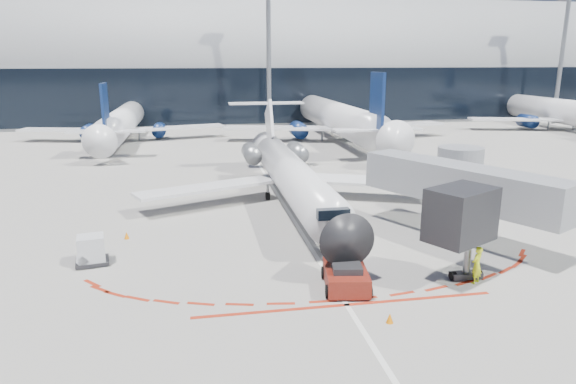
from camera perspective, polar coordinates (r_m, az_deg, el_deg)
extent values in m
plane|color=gray|center=(34.32, 1.06, -3.85)|extent=(260.00, 260.00, 0.00)
cube|color=silver|center=(36.18, 0.44, -2.86)|extent=(0.25, 40.00, 0.01)
cube|color=maroon|center=(23.98, 6.54, -12.34)|extent=(14.00, 0.25, 0.01)
cube|color=gray|center=(97.33, -6.53, 10.98)|extent=(150.00, 24.00, 10.00)
cylinder|color=gray|center=(97.16, -6.62, 13.93)|extent=(150.00, 24.00, 24.00)
cube|color=black|center=(85.33, -5.97, 10.52)|extent=(150.00, 0.20, 9.00)
cube|color=gray|center=(32.27, 18.59, 0.84)|extent=(8.22, 12.61, 2.30)
cube|color=black|center=(25.98, 18.65, -2.37)|extent=(3.86, 3.44, 2.60)
cylinder|color=slate|center=(27.44, 19.32, -6.83)|extent=(0.36, 0.36, 2.40)
cube|color=black|center=(27.80, 19.15, -8.71)|extent=(1.60, 0.60, 0.30)
cylinder|color=gray|center=(38.88, 18.41, 1.27)|extent=(3.20, 3.20, 4.80)
cylinder|color=black|center=(39.40, 18.17, -1.78)|extent=(4.00, 4.00, 0.50)
cylinder|color=slate|center=(80.77, -2.16, 15.69)|extent=(0.70, 0.70, 25.00)
cylinder|color=slate|center=(100.81, 28.21, 13.80)|extent=(0.70, 0.70, 25.00)
cylinder|color=silver|center=(37.95, 0.53, 1.70)|extent=(2.75, 22.37, 2.75)
cone|color=black|center=(26.12, 5.69, -4.35)|extent=(2.75, 2.85, 2.75)
cone|color=silver|center=(50.56, -2.22, 4.91)|extent=(2.75, 3.66, 2.75)
cube|color=black|center=(27.44, 4.80, -2.17)|extent=(1.73, 1.42, 0.56)
cube|color=silver|center=(39.02, -9.03, 0.49)|extent=(10.89, 6.46, 0.32)
cube|color=silver|center=(41.19, 8.78, 1.24)|extent=(10.89, 6.46, 0.32)
cube|color=silver|center=(49.21, -2.08, 7.52)|extent=(0.25, 4.77, 4.86)
cube|color=silver|center=(51.13, -2.45, 9.84)|extent=(7.32, 1.63, 0.16)
cylinder|color=slate|center=(46.29, -4.08, 4.31)|extent=(1.53, 3.46, 1.53)
cylinder|color=slate|center=(46.91, 1.00, 4.48)|extent=(1.53, 3.46, 1.53)
cylinder|color=black|center=(29.79, 3.88, -6.20)|extent=(0.22, 0.57, 0.57)
cylinder|color=black|center=(40.64, -2.26, -0.45)|extent=(0.31, 0.65, 0.65)
cylinder|color=black|center=(41.16, 1.95, -0.25)|extent=(0.31, 0.65, 0.65)
cylinder|color=slate|center=(29.69, 3.89, -5.71)|extent=(0.18, 0.18, 1.12)
cube|color=#5C150D|center=(25.42, 6.43, -9.38)|extent=(2.45, 3.44, 0.89)
cube|color=black|center=(24.92, 6.56, -8.40)|extent=(1.56, 1.39, 0.35)
cylinder|color=slate|center=(27.49, 5.82, -7.92)|extent=(0.50, 2.56, 0.10)
cylinder|color=black|center=(24.42, 4.52, -10.96)|extent=(0.37, 0.67, 0.63)
cylinder|color=black|center=(24.68, 8.96, -10.82)|extent=(0.37, 0.67, 0.63)
cylinder|color=black|center=(26.40, 4.05, -8.93)|extent=(0.37, 0.67, 0.63)
cylinder|color=black|center=(26.64, 8.14, -8.82)|extent=(0.37, 0.67, 0.63)
imported|color=#E6FA1A|center=(27.25, 20.23, -7.61)|extent=(0.84, 0.77, 1.91)
cube|color=black|center=(30.09, -20.90, -7.22)|extent=(1.94, 1.73, 0.19)
cube|color=silver|center=(29.82, -21.03, -5.84)|extent=(1.57, 1.50, 1.37)
cylinder|color=black|center=(29.62, -22.21, -7.83)|extent=(0.11, 0.18, 0.17)
cylinder|color=black|center=(29.58, -19.55, -7.61)|extent=(0.11, 0.18, 0.17)
cylinder|color=black|center=(30.66, -22.17, -7.08)|extent=(0.11, 0.18, 0.17)
cylinder|color=black|center=(30.62, -19.60, -6.86)|extent=(0.11, 0.18, 0.17)
cone|color=orange|center=(33.46, -17.50, -4.62)|extent=(0.32, 0.32, 0.45)
cone|color=orange|center=(22.70, 11.24, -13.58)|extent=(0.31, 0.31, 0.44)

